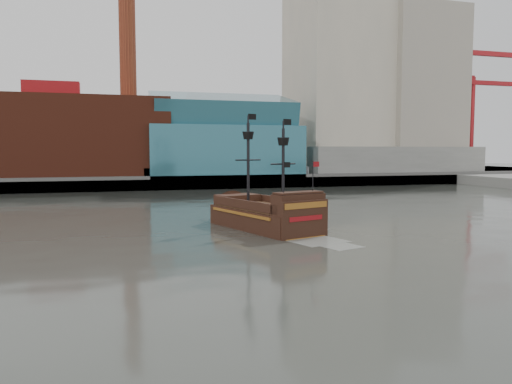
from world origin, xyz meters
name	(u,v)px	position (x,y,z in m)	size (l,w,h in m)	color
ground	(307,265)	(0.00, 0.00, 0.00)	(400.00, 400.00, 0.00)	#2B2D28
promenade_far	(162,176)	(0.00, 92.00, 1.00)	(220.00, 60.00, 2.00)	slate
seawall	(178,183)	(0.00, 62.50, 1.30)	(220.00, 1.00, 2.60)	#4C4C49
skyline	(187,73)	(5.21, 84.56, 24.55)	(149.00, 45.00, 62.00)	#7D604B
crane_a	(469,105)	(78.63, 82.00, 19.11)	(22.50, 4.00, 32.25)	slate
crane_b	(472,121)	(88.23, 92.00, 15.57)	(19.10, 4.00, 26.25)	slate
pirate_ship	(266,218)	(1.86, 14.66, 1.04)	(8.88, 15.93, 11.43)	black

